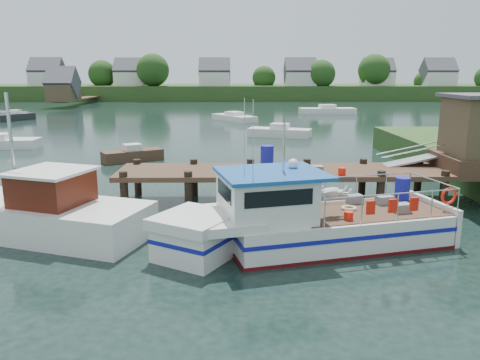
{
  "coord_description": "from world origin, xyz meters",
  "views": [
    {
      "loc": [
        -1.23,
        -18.95,
        5.28
      ],
      "look_at": [
        -1.0,
        -1.5,
        1.3
      ],
      "focal_mm": 35.0,
      "sensor_mm": 36.0,
      "label": 1
    }
  ],
  "objects_px": {
    "moored_b": "(280,132)",
    "moored_far": "(327,110)",
    "lobster_boat": "(302,222)",
    "moored_d": "(234,118)",
    "moored_c": "(461,135)",
    "moored_rowboat": "(133,155)",
    "work_boat": "(30,212)",
    "moored_e": "(15,117)",
    "dock": "(422,149)"
  },
  "relations": [
    {
      "from": "lobster_boat",
      "to": "moored_b",
      "type": "distance_m",
      "value": 25.95
    },
    {
      "from": "dock",
      "to": "moored_b",
      "type": "height_order",
      "value": "dock"
    },
    {
      "from": "work_boat",
      "to": "moored_far",
      "type": "xyz_separation_m",
      "value": [
        19.37,
        47.66,
        -0.28
      ]
    },
    {
      "from": "dock",
      "to": "moored_d",
      "type": "bearing_deg",
      "value": 102.61
    },
    {
      "from": "moored_d",
      "to": "moored_b",
      "type": "bearing_deg",
      "value": -77.97
    },
    {
      "from": "moored_b",
      "to": "moored_e",
      "type": "distance_m",
      "value": 32.63
    },
    {
      "from": "dock",
      "to": "moored_d",
      "type": "height_order",
      "value": "dock"
    },
    {
      "from": "moored_rowboat",
      "to": "moored_e",
      "type": "distance_m",
      "value": 32.0
    },
    {
      "from": "dock",
      "to": "moored_rowboat",
      "type": "bearing_deg",
      "value": 145.59
    },
    {
      "from": "moored_rowboat",
      "to": "moored_b",
      "type": "bearing_deg",
      "value": 46.82
    },
    {
      "from": "moored_e",
      "to": "moored_b",
      "type": "bearing_deg",
      "value": -4.45
    },
    {
      "from": "moored_c",
      "to": "moored_d",
      "type": "relative_size",
      "value": 1.02
    },
    {
      "from": "moored_rowboat",
      "to": "moored_c",
      "type": "height_order",
      "value": "moored_rowboat"
    },
    {
      "from": "dock",
      "to": "lobster_boat",
      "type": "bearing_deg",
      "value": -137.03
    },
    {
      "from": "moored_rowboat",
      "to": "moored_e",
      "type": "bearing_deg",
      "value": 125.76
    },
    {
      "from": "work_boat",
      "to": "moored_b",
      "type": "distance_m",
      "value": 26.68
    },
    {
      "from": "lobster_boat",
      "to": "moored_b",
      "type": "relative_size",
      "value": 1.73
    },
    {
      "from": "moored_b",
      "to": "moored_d",
      "type": "height_order",
      "value": "moored_b"
    },
    {
      "from": "moored_e",
      "to": "moored_far",
      "type": "bearing_deg",
      "value": 35.13
    },
    {
      "from": "moored_rowboat",
      "to": "moored_b",
      "type": "xyz_separation_m",
      "value": [
        10.16,
        11.03,
        0.04
      ]
    },
    {
      "from": "lobster_boat",
      "to": "moored_rowboat",
      "type": "bearing_deg",
      "value": 105.14
    },
    {
      "from": "lobster_boat",
      "to": "moored_c",
      "type": "height_order",
      "value": "lobster_boat"
    },
    {
      "from": "lobster_boat",
      "to": "work_boat",
      "type": "bearing_deg",
      "value": 156.49
    },
    {
      "from": "dock",
      "to": "lobster_boat",
      "type": "distance_m",
      "value": 7.85
    },
    {
      "from": "dock",
      "to": "moored_rowboat",
      "type": "relative_size",
      "value": 4.4
    },
    {
      "from": "work_boat",
      "to": "moored_c",
      "type": "bearing_deg",
      "value": 61.13
    },
    {
      "from": "moored_b",
      "to": "moored_far",
      "type": "bearing_deg",
      "value": 53.25
    },
    {
      "from": "moored_c",
      "to": "moored_d",
      "type": "distance_m",
      "value": 24.13
    },
    {
      "from": "work_boat",
      "to": "moored_rowboat",
      "type": "distance_m",
      "value": 13.41
    },
    {
      "from": "moored_c",
      "to": "moored_rowboat",
      "type": "bearing_deg",
      "value": -163.0
    },
    {
      "from": "lobster_boat",
      "to": "moored_d",
      "type": "relative_size",
      "value": 1.49
    },
    {
      "from": "dock",
      "to": "moored_b",
      "type": "distance_m",
      "value": 21.05
    },
    {
      "from": "work_boat",
      "to": "moored_e",
      "type": "distance_m",
      "value": 43.27
    },
    {
      "from": "lobster_boat",
      "to": "moored_far",
      "type": "height_order",
      "value": "lobster_boat"
    },
    {
      "from": "moored_b",
      "to": "moored_c",
      "type": "xyz_separation_m",
      "value": [
        14.78,
        -1.53,
        -0.06
      ]
    },
    {
      "from": "lobster_boat",
      "to": "moored_b",
      "type": "bearing_deg",
      "value": 71.81
    },
    {
      "from": "work_boat",
      "to": "moored_rowboat",
      "type": "xyz_separation_m",
      "value": [
        0.6,
        13.39,
        -0.35
      ]
    },
    {
      "from": "moored_rowboat",
      "to": "moored_d",
      "type": "relative_size",
      "value": 0.58
    },
    {
      "from": "work_boat",
      "to": "moored_b",
      "type": "bearing_deg",
      "value": 85.48
    },
    {
      "from": "work_boat",
      "to": "moored_c",
      "type": "xyz_separation_m",
      "value": [
        25.53,
        22.89,
        -0.38
      ]
    },
    {
      "from": "moored_b",
      "to": "moored_e",
      "type": "height_order",
      "value": "moored_e"
    },
    {
      "from": "moored_far",
      "to": "lobster_boat",
      "type": "bearing_deg",
      "value": -119.86
    },
    {
      "from": "moored_far",
      "to": "moored_c",
      "type": "xyz_separation_m",
      "value": [
        6.17,
        -24.77,
        -0.1
      ]
    },
    {
      "from": "moored_c",
      "to": "moored_d",
      "type": "xyz_separation_m",
      "value": [
        -18.64,
        15.32,
        0.03
      ]
    },
    {
      "from": "dock",
      "to": "moored_d",
      "type": "relative_size",
      "value": 2.58
    },
    {
      "from": "work_boat",
      "to": "moored_e",
      "type": "xyz_separation_m",
      "value": [
        -18.34,
        39.18,
        -0.3
      ]
    },
    {
      "from": "lobster_boat",
      "to": "moored_d",
      "type": "distance_m",
      "value": 39.74
    },
    {
      "from": "lobster_boat",
      "to": "moored_rowboat",
      "type": "relative_size",
      "value": 2.54
    },
    {
      "from": "moored_c",
      "to": "moored_e",
      "type": "distance_m",
      "value": 46.8
    },
    {
      "from": "dock",
      "to": "moored_rowboat",
      "type": "xyz_separation_m",
      "value": [
        -14.0,
        9.59,
        -1.85
      ]
    }
  ]
}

